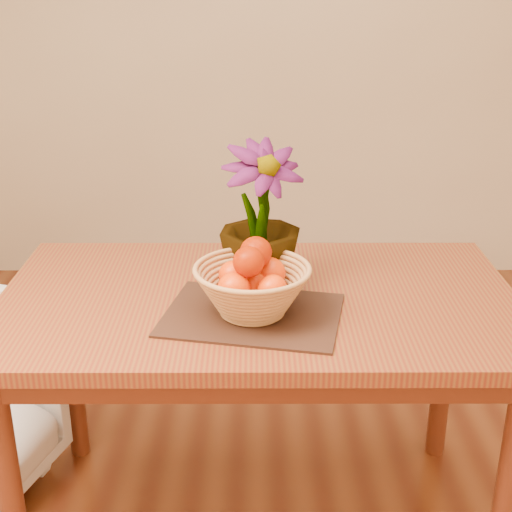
{
  "coord_description": "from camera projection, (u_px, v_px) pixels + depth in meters",
  "views": [
    {
      "loc": [
        -0.01,
        -1.45,
        1.56
      ],
      "look_at": [
        -0.01,
        0.2,
        0.91
      ],
      "focal_mm": 50.0,
      "sensor_mm": 36.0,
      "label": 1
    }
  ],
  "objects": [
    {
      "name": "wall_back",
      "position": [
        256.0,
        18.0,
        3.51
      ],
      "size": [
        4.0,
        0.02,
        2.7
      ],
      "primitive_type": "cube",
      "color": "beige",
      "rests_on": "floor"
    },
    {
      "name": "table",
      "position": [
        258.0,
        324.0,
        1.95
      ],
      "size": [
        1.4,
        0.8,
        0.75
      ],
      "color": "brown",
      "rests_on": "floor"
    },
    {
      "name": "placemat",
      "position": [
        252.0,
        315.0,
        1.8
      ],
      "size": [
        0.49,
        0.41,
        0.01
      ],
      "primitive_type": "cube",
      "rotation": [
        0.0,
        0.0,
        -0.2
      ],
      "color": "#321C12",
      "rests_on": "table"
    },
    {
      "name": "wicker_basket",
      "position": [
        252.0,
        292.0,
        1.78
      ],
      "size": [
        0.3,
        0.3,
        0.12
      ],
      "color": "tan",
      "rests_on": "placemat"
    },
    {
      "name": "orange_pile",
      "position": [
        252.0,
        270.0,
        1.76
      ],
      "size": [
        0.17,
        0.18,
        0.15
      ],
      "rotation": [
        0.0,
        0.0,
        0.22
      ],
      "color": "#E73A03",
      "rests_on": "wicker_basket"
    },
    {
      "name": "potted_plant",
      "position": [
        260.0,
        217.0,
        1.91
      ],
      "size": [
        0.29,
        0.29,
        0.4
      ],
      "primitive_type": "imported",
      "rotation": [
        0.0,
        0.0,
        0.36
      ],
      "color": "#154513",
      "rests_on": "table"
    }
  ]
}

